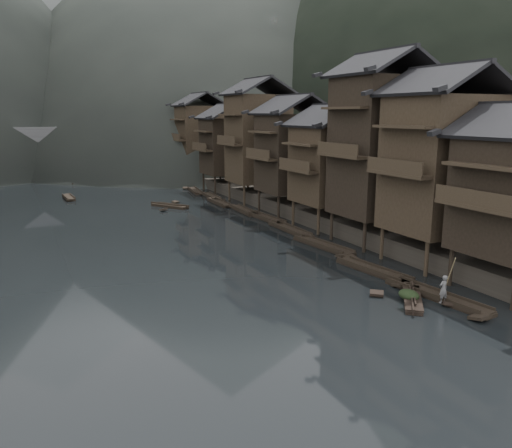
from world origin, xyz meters
TOP-DOWN VIEW (x-y plane):
  - water at (0.00, 0.00)m, footprint 300.00×300.00m
  - right_bank at (35.00, 40.00)m, footprint 40.00×200.00m
  - stilt_houses at (17.28, 19.41)m, footprint 9.00×67.60m
  - moored_sampans at (12.10, 22.52)m, footprint 3.20×69.38m
  - midriver_boats at (0.86, 50.90)m, footprint 13.14×46.64m
  - stone_bridge at (-0.00, 72.00)m, footprint 40.00×6.00m
  - hero_sampan at (9.85, -6.76)m, footprint 3.83×4.32m
  - cargo_heap at (9.71, -6.59)m, footprint 1.09×1.43m
  - boatman at (10.97, -8.08)m, footprint 0.64×0.43m
  - bamboo_pole at (11.17, -8.08)m, footprint 1.25×2.13m

SIDE VIEW (x-z plane):
  - water at x=0.00m, z-range 0.00..0.00m
  - midriver_boats at x=0.86m, z-range -0.02..0.43m
  - hero_sampan at x=9.85m, z-range -0.01..0.42m
  - moored_sampans at x=12.10m, z-range -0.03..0.44m
  - cargo_heap at x=9.71m, z-range 0.43..1.09m
  - right_bank at x=35.00m, z-range 0.00..1.80m
  - boatman at x=10.97m, z-range 0.43..2.17m
  - bamboo_pole at x=11.17m, z-range 2.17..6.25m
  - stone_bridge at x=0.00m, z-range 0.61..9.61m
  - stilt_houses at x=17.28m, z-range 0.60..17.41m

